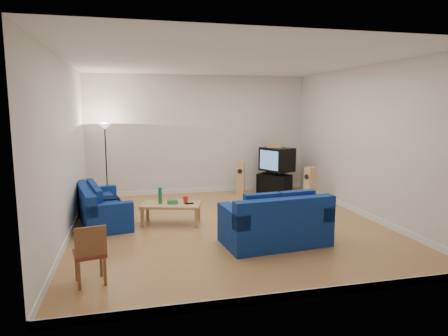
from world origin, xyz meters
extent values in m
cube|color=brown|center=(0.00, 0.00, 0.00)|extent=(6.00, 6.50, 0.01)
cube|color=white|center=(0.00, 0.00, 3.20)|extent=(6.00, 6.50, 0.01)
cube|color=silver|center=(0.00, 3.25, 1.60)|extent=(6.00, 0.01, 3.20)
cube|color=silver|center=(0.00, -3.25, 1.60)|extent=(6.00, 0.01, 3.20)
cube|color=silver|center=(-3.00, 0.00, 1.60)|extent=(0.01, 6.50, 3.20)
cube|color=silver|center=(3.00, 0.00, 1.60)|extent=(0.01, 6.50, 3.20)
cube|color=white|center=(0.00, 3.24, 0.06)|extent=(6.00, 0.02, 0.12)
cube|color=white|center=(0.00, -3.24, 0.06)|extent=(6.00, 0.02, 0.12)
cube|color=white|center=(-2.99, 0.00, 0.06)|extent=(0.02, 6.50, 0.12)
cube|color=white|center=(2.99, 0.00, 0.06)|extent=(0.02, 6.50, 0.12)
cube|color=navy|center=(-2.45, 0.81, 0.19)|extent=(1.22, 2.08, 0.37)
cube|color=navy|center=(-2.77, 0.74, 0.56)|extent=(0.59, 1.95, 0.38)
cube|color=navy|center=(-2.63, 1.67, 0.48)|extent=(0.86, 0.36, 0.21)
cube|color=navy|center=(-2.27, -0.05, 0.48)|extent=(0.86, 0.36, 0.21)
cube|color=black|center=(-2.32, 0.83, 0.46)|extent=(0.42, 0.42, 0.11)
cube|color=navy|center=(0.50, -1.23, 0.22)|extent=(1.84, 1.14, 0.43)
cube|color=navy|center=(0.54, -1.61, 0.66)|extent=(1.77, 0.39, 0.44)
cube|color=navy|center=(-0.26, -1.30, 0.56)|extent=(0.32, 1.00, 0.25)
cube|color=navy|center=(1.27, -1.16, 0.56)|extent=(0.32, 1.00, 0.25)
cube|color=black|center=(0.49, -1.08, 0.54)|extent=(0.45, 0.45, 0.12)
cube|color=tan|center=(-1.11, 0.33, 0.40)|extent=(1.27, 0.87, 0.05)
cube|color=tan|center=(-1.68, 0.24, 0.19)|extent=(0.07, 0.07, 0.37)
cube|color=tan|center=(-1.56, 0.71, 0.19)|extent=(0.07, 0.07, 0.37)
cube|color=tan|center=(-0.66, -0.04, 0.19)|extent=(0.07, 0.07, 0.37)
cube|color=tan|center=(-0.53, 0.42, 0.19)|extent=(0.07, 0.07, 0.37)
cylinder|color=#197233|center=(-1.32, 0.41, 0.58)|extent=(0.08, 0.08, 0.32)
cube|color=green|center=(-1.08, 0.33, 0.46)|extent=(0.20, 0.11, 0.08)
cylinder|color=red|center=(-0.81, 0.37, 0.49)|extent=(0.13, 0.13, 0.13)
cube|color=black|center=(-0.76, 0.24, 0.43)|extent=(0.18, 0.07, 0.02)
cube|color=black|center=(1.96, 2.64, 0.26)|extent=(0.93, 0.97, 0.53)
cube|color=black|center=(2.00, 2.68, 0.58)|extent=(0.54, 0.54, 0.10)
cube|color=black|center=(2.01, 2.60, 0.95)|extent=(0.89, 1.00, 0.63)
cube|color=#456B98|center=(1.73, 2.47, 0.95)|extent=(0.30, 0.60, 0.51)
cube|color=tan|center=(1.95, 2.63, 1.33)|extent=(0.41, 0.33, 0.14)
cube|color=tan|center=(1.01, 2.70, 0.45)|extent=(0.29, 0.32, 0.89)
cylinder|color=black|center=(0.96, 2.57, 0.66)|extent=(0.13, 0.07, 0.13)
cube|color=tan|center=(2.45, 1.45, 0.44)|extent=(0.32, 0.29, 0.89)
cylinder|color=black|center=(2.32, 1.40, 0.65)|extent=(0.07, 0.13, 0.13)
cylinder|color=black|center=(-2.45, 2.70, 0.02)|extent=(0.25, 0.25, 0.03)
cylinder|color=black|center=(-2.45, 2.70, 0.94)|extent=(0.03, 0.03, 1.83)
cone|color=white|center=(-2.45, 2.70, 1.88)|extent=(0.33, 0.33, 0.15)
cube|color=brown|center=(-2.57, -2.34, 0.20)|extent=(0.04, 0.04, 0.40)
cube|color=brown|center=(-2.64, -2.03, 0.20)|extent=(0.04, 0.04, 0.40)
cube|color=brown|center=(-2.26, -2.27, 0.20)|extent=(0.04, 0.04, 0.40)
cube|color=brown|center=(-2.33, -1.96, 0.20)|extent=(0.04, 0.04, 0.40)
cube|color=maroon|center=(-2.45, -2.15, 0.41)|extent=(0.47, 0.47, 0.05)
cube|color=brown|center=(-2.41, -2.33, 0.63)|extent=(0.39, 0.12, 0.40)
camera|label=1|loc=(-1.90, -7.49, 2.32)|focal=32.00mm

